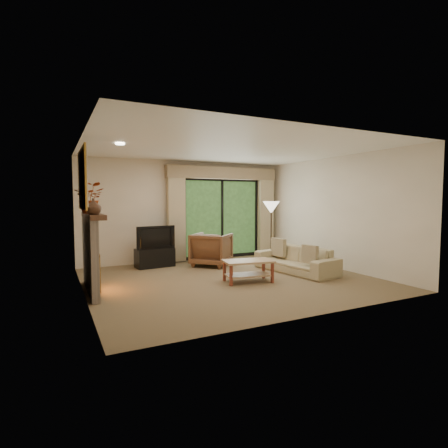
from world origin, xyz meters
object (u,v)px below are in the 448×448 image
media_console (155,258)px  coffee_table (248,271)px  armchair (211,249)px  sofa (295,259)px

media_console → coffee_table: 2.61m
media_console → armchair: armchair is taller
armchair → sofa: size_ratio=0.46×
armchair → coffee_table: size_ratio=0.92×
sofa → media_console: bearing=-135.4°
media_console → coffee_table: bearing=-68.2°
coffee_table → armchair: bearing=97.7°
armchair → sofa: 2.04m
media_console → armchair: bearing=-25.2°
media_console → armchair: 1.37m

